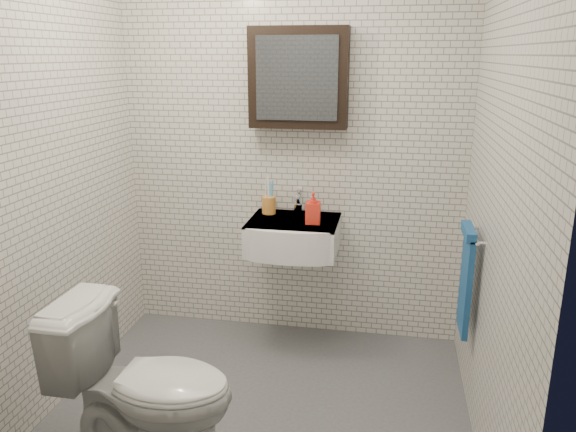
{
  "coord_description": "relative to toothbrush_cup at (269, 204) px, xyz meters",
  "views": [
    {
      "loc": [
        0.63,
        -2.51,
        1.84
      ],
      "look_at": [
        0.07,
        0.45,
        0.97
      ],
      "focal_mm": 35.0,
      "sensor_mm": 36.0,
      "label": 1
    }
  ],
  "objects": [
    {
      "name": "ground",
      "position": [
        0.13,
        -0.89,
        -0.91
      ],
      "size": [
        2.2,
        2.0,
        0.01
      ],
      "primitive_type": "cube",
      "color": "#4D4F55",
      "rests_on": "ground"
    },
    {
      "name": "room_shell",
      "position": [
        0.13,
        -0.89,
        0.56
      ],
      "size": [
        2.22,
        2.02,
        2.51
      ],
      "color": "silver",
      "rests_on": "ground"
    },
    {
      "name": "soap_bottle",
      "position": [
        0.31,
        -0.17,
        0.04
      ],
      "size": [
        0.09,
        0.09,
        0.2
      ],
      "primitive_type": "imported",
      "rotation": [
        0.0,
        0.0,
        0.05
      ],
      "color": "#F55019",
      "rests_on": "washbasin"
    },
    {
      "name": "toilet",
      "position": [
        -0.27,
        -1.35,
        -0.51
      ],
      "size": [
        0.79,
        0.46,
        0.8
      ],
      "primitive_type": "imported",
      "rotation": [
        0.0,
        0.0,
        1.55
      ],
      "color": "silver",
      "rests_on": "ground"
    },
    {
      "name": "toothbrush_cup",
      "position": [
        0.0,
        0.0,
        0.0
      ],
      "size": [
        0.1,
        0.1,
        0.24
      ],
      "rotation": [
        0.0,
        0.0,
        -0.15
      ],
      "color": "orange",
      "rests_on": "washbasin"
    },
    {
      "name": "towel_rail",
      "position": [
        1.18,
        -0.54,
        -0.19
      ],
      "size": [
        0.09,
        0.3,
        0.58
      ],
      "color": "silver",
      "rests_on": "room_shell"
    },
    {
      "name": "washbasin",
      "position": [
        0.18,
        -0.16,
        -0.16
      ],
      "size": [
        0.55,
        0.5,
        0.2
      ],
      "color": "white",
      "rests_on": "room_shell"
    },
    {
      "name": "mirror_cabinet",
      "position": [
        0.18,
        0.03,
        0.79
      ],
      "size": [
        0.6,
        0.15,
        0.6
      ],
      "color": "black",
      "rests_on": "room_shell"
    },
    {
      "name": "faucet",
      "position": [
        0.18,
        0.04,
        0.01
      ],
      "size": [
        0.06,
        0.2,
        0.15
      ],
      "color": "silver",
      "rests_on": "washbasin"
    }
  ]
}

